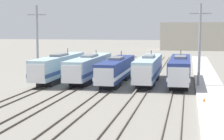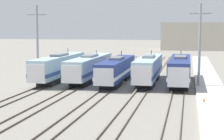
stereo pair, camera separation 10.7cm
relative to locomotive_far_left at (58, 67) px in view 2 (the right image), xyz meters
The scene contains 16 objects.
ground_plane 12.86m from the locomotive_far_left, 40.70° to the right, with size 400.00×400.00×0.00m, color gray.
rail_pair_far_left 8.54m from the locomotive_far_left, 90.00° to the right, with size 1.50×120.00×0.15m.
rail_pair_center_left 9.80m from the locomotive_far_left, 59.83° to the right, with size 1.51×120.00×0.15m.
rail_pair_center 12.85m from the locomotive_far_left, 40.70° to the right, with size 1.51×120.00×0.15m.
rail_pair_center_right 16.74m from the locomotive_far_left, 29.83° to the right, with size 1.51×120.00×0.15m.
rail_pair_far_right 21.02m from the locomotive_far_left, 23.27° to the right, with size 1.50×120.00×0.15m.
locomotive_far_left is the anchor object (origin of this frame).
locomotive_center_left 4.90m from the locomotive_far_left, 11.42° to the left, with size 3.14×19.51×4.68m.
locomotive_center 9.65m from the locomotive_far_left, ahead, with size 2.97×18.35×4.73m.
locomotive_center_right 14.41m from the locomotive_far_left, ahead, with size 2.91×18.07×4.80m.
locomotive_far_right 19.20m from the locomotive_far_left, ahead, with size 3.03×18.02×4.94m.
catenary_tower_left 5.17m from the locomotive_far_left, 141.81° to the right, with size 3.03×0.37×11.95m.
catenary_tower_right 22.37m from the locomotive_far_left, ahead, with size 3.03×0.37×11.95m.
platform 24.97m from the locomotive_far_left, 19.39° to the right, with size 4.00×120.00×0.30m.
traffic_cone 26.42m from the locomotive_far_left, 32.56° to the right, with size 0.29×0.29×0.50m.
depot_building 91.44m from the locomotive_far_left, 74.77° to the left, with size 27.78×12.68×10.28m.
Camera 2 is at (10.85, -48.37, 8.63)m, focal length 60.00 mm.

